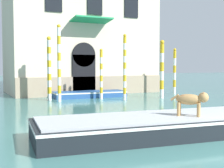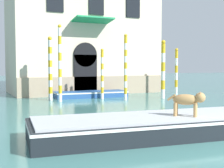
{
  "view_description": "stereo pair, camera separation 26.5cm",
  "coord_description": "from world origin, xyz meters",
  "px_view_note": "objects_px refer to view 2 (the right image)",
  "views": [
    {
      "loc": [
        -7.72,
        -4.66,
        2.2
      ],
      "look_at": [
        -0.67,
        9.7,
        1.2
      ],
      "focal_mm": 50.0,
      "sensor_mm": 36.0,
      "label": 1
    },
    {
      "loc": [
        -7.48,
        -4.78,
        2.2
      ],
      "look_at": [
        -0.67,
        9.7,
        1.2
      ],
      "focal_mm": 50.0,
      "sensor_mm": 36.0,
      "label": 2
    }
  ],
  "objects_px": {
    "dog_on_deck": "(188,100)",
    "boat_foreground": "(166,124)",
    "boat_moored_near_palazzo": "(91,94)",
    "mooring_pole_3": "(50,68)",
    "mooring_pole_5": "(102,74)",
    "mooring_pole_2": "(126,67)",
    "mooring_pole_4": "(60,63)",
    "mooring_pole_1": "(176,71)",
    "mooring_pole_0": "(163,69)"
  },
  "relations": [
    {
      "from": "mooring_pole_1",
      "to": "mooring_pole_4",
      "type": "bearing_deg",
      "value": -175.16
    },
    {
      "from": "boat_foreground",
      "to": "boat_moored_near_palazzo",
      "type": "xyz_separation_m",
      "value": [
        2.02,
        11.64,
        -0.12
      ]
    },
    {
      "from": "dog_on_deck",
      "to": "mooring_pole_0",
      "type": "xyz_separation_m",
      "value": [
        5.51,
        9.37,
        0.79
      ]
    },
    {
      "from": "mooring_pole_4",
      "to": "boat_moored_near_palazzo",
      "type": "bearing_deg",
      "value": 32.19
    },
    {
      "from": "mooring_pole_3",
      "to": "boat_moored_near_palazzo",
      "type": "bearing_deg",
      "value": 12.51
    },
    {
      "from": "mooring_pole_0",
      "to": "mooring_pole_5",
      "type": "distance_m",
      "value": 3.97
    },
    {
      "from": "mooring_pole_4",
      "to": "mooring_pole_5",
      "type": "xyz_separation_m",
      "value": [
        2.79,
        0.16,
        -0.68
      ]
    },
    {
      "from": "mooring_pole_0",
      "to": "mooring_pole_1",
      "type": "height_order",
      "value": "mooring_pole_0"
    },
    {
      "from": "boat_foreground",
      "to": "mooring_pole_1",
      "type": "xyz_separation_m",
      "value": [
        8.45,
        10.78,
        1.38
      ]
    },
    {
      "from": "mooring_pole_1",
      "to": "boat_moored_near_palazzo",
      "type": "bearing_deg",
      "value": 172.41
    },
    {
      "from": "mooring_pole_0",
      "to": "mooring_pole_3",
      "type": "relative_size",
      "value": 0.97
    },
    {
      "from": "dog_on_deck",
      "to": "mooring_pole_4",
      "type": "distance_m",
      "value": 10.6
    },
    {
      "from": "mooring_pole_4",
      "to": "mooring_pole_3",
      "type": "bearing_deg",
      "value": 109.41
    },
    {
      "from": "dog_on_deck",
      "to": "mooring_pole_5",
      "type": "bearing_deg",
      "value": 124.62
    },
    {
      "from": "boat_moored_near_palazzo",
      "to": "mooring_pole_5",
      "type": "xyz_separation_m",
      "value": [
        0.22,
        -1.46,
        1.4
      ]
    },
    {
      "from": "mooring_pole_1",
      "to": "mooring_pole_5",
      "type": "xyz_separation_m",
      "value": [
        -6.21,
        -0.6,
        -0.1
      ]
    },
    {
      "from": "dog_on_deck",
      "to": "mooring_pole_3",
      "type": "bearing_deg",
      "value": 140.85
    },
    {
      "from": "mooring_pole_2",
      "to": "mooring_pole_3",
      "type": "distance_m",
      "value": 4.64
    },
    {
      "from": "mooring_pole_0",
      "to": "mooring_pole_1",
      "type": "distance_m",
      "value": 3.1
    },
    {
      "from": "mooring_pole_3",
      "to": "mooring_pole_5",
      "type": "relative_size",
      "value": 1.22
    },
    {
      "from": "mooring_pole_1",
      "to": "mooring_pole_2",
      "type": "distance_m",
      "value": 5.45
    },
    {
      "from": "mooring_pole_1",
      "to": "mooring_pole_5",
      "type": "distance_m",
      "value": 6.24
    },
    {
      "from": "mooring_pole_3",
      "to": "mooring_pole_5",
      "type": "height_order",
      "value": "mooring_pole_3"
    },
    {
      "from": "boat_foreground",
      "to": "mooring_pole_1",
      "type": "relative_size",
      "value": 2.53
    },
    {
      "from": "boat_foreground",
      "to": "mooring_pole_0",
      "type": "bearing_deg",
      "value": 62.93
    },
    {
      "from": "boat_moored_near_palazzo",
      "to": "mooring_pole_4",
      "type": "xyz_separation_m",
      "value": [
        -2.57,
        -1.62,
        2.08
      ]
    },
    {
      "from": "mooring_pole_0",
      "to": "mooring_pole_4",
      "type": "height_order",
      "value": "mooring_pole_4"
    },
    {
      "from": "dog_on_deck",
      "to": "mooring_pole_5",
      "type": "distance_m",
      "value": 10.81
    },
    {
      "from": "mooring_pole_2",
      "to": "mooring_pole_3",
      "type": "bearing_deg",
      "value": 154.86
    },
    {
      "from": "boat_moored_near_palazzo",
      "to": "mooring_pole_4",
      "type": "relative_size",
      "value": 1.09
    },
    {
      "from": "boat_foreground",
      "to": "mooring_pole_3",
      "type": "height_order",
      "value": "mooring_pole_3"
    },
    {
      "from": "mooring_pole_0",
      "to": "mooring_pole_4",
      "type": "bearing_deg",
      "value": 170.32
    },
    {
      "from": "dog_on_deck",
      "to": "boat_foreground",
      "type": "bearing_deg",
      "value": 179.37
    },
    {
      "from": "mooring_pole_5",
      "to": "mooring_pole_0",
      "type": "bearing_deg",
      "value": -18.85
    },
    {
      "from": "mooring_pole_1",
      "to": "mooring_pole_2",
      "type": "xyz_separation_m",
      "value": [
        -5.14,
        -1.76,
        0.33
      ]
    },
    {
      "from": "boat_moored_near_palazzo",
      "to": "mooring_pole_3",
      "type": "relative_size",
      "value": 1.27
    },
    {
      "from": "boat_foreground",
      "to": "mooring_pole_0",
      "type": "xyz_separation_m",
      "value": [
        5.99,
        8.9,
        1.58
      ]
    },
    {
      "from": "boat_moored_near_palazzo",
      "to": "mooring_pole_3",
      "type": "bearing_deg",
      "value": -163.24
    },
    {
      "from": "mooring_pole_3",
      "to": "mooring_pole_0",
      "type": "bearing_deg",
      "value": -16.88
    },
    {
      "from": "boat_foreground",
      "to": "dog_on_deck",
      "type": "distance_m",
      "value": 1.04
    },
    {
      "from": "mooring_pole_4",
      "to": "dog_on_deck",
      "type": "bearing_deg",
      "value": -84.39
    },
    {
      "from": "dog_on_deck",
      "to": "mooring_pole_2",
      "type": "relative_size",
      "value": 0.22
    },
    {
      "from": "boat_foreground",
      "to": "mooring_pole_2",
      "type": "height_order",
      "value": "mooring_pole_2"
    },
    {
      "from": "boat_moored_near_palazzo",
      "to": "mooring_pole_1",
      "type": "bearing_deg",
      "value": -3.34
    },
    {
      "from": "boat_foreground",
      "to": "mooring_pole_1",
      "type": "distance_m",
      "value": 13.77
    },
    {
      "from": "mooring_pole_4",
      "to": "mooring_pole_5",
      "type": "distance_m",
      "value": 2.88
    },
    {
      "from": "mooring_pole_0",
      "to": "mooring_pole_2",
      "type": "relative_size",
      "value": 0.93
    },
    {
      "from": "boat_moored_near_palazzo",
      "to": "mooring_pole_1",
      "type": "height_order",
      "value": "mooring_pole_1"
    },
    {
      "from": "mooring_pole_3",
      "to": "mooring_pole_5",
      "type": "bearing_deg",
      "value": -14.47
    },
    {
      "from": "boat_moored_near_palazzo",
      "to": "mooring_pole_3",
      "type": "xyz_separation_m",
      "value": [
        -2.92,
        -0.65,
        1.77
      ]
    }
  ]
}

